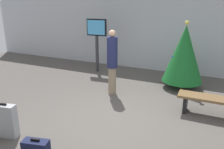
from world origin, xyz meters
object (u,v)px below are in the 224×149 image
object	(u,v)px
waiting_bench	(210,102)
suitcase_4	(5,121)
traveller_0	(112,61)
flight_info_kiosk	(97,36)
holiday_tree	(184,54)

from	to	relation	value
waiting_bench	suitcase_4	bearing A→B (deg)	-144.38
waiting_bench	traveller_0	distance (m)	2.78
traveller_0	suitcase_4	xyz separation A→B (m)	(-1.04, -2.96, -0.66)
flight_info_kiosk	traveller_0	world-z (taller)	flight_info_kiosk
holiday_tree	waiting_bench	bearing A→B (deg)	-60.82
holiday_tree	flight_info_kiosk	xyz separation A→B (m)	(-3.23, 0.45, 0.26)
waiting_bench	traveller_0	world-z (taller)	traveller_0
waiting_bench	suitcase_4	world-z (taller)	suitcase_4
holiday_tree	suitcase_4	xyz separation A→B (m)	(-2.82, -4.31, -0.74)
suitcase_4	waiting_bench	bearing A→B (deg)	35.62
traveller_0	flight_info_kiosk	bearing A→B (deg)	128.86
holiday_tree	flight_info_kiosk	size ratio (longest dim) A/B	1.05
holiday_tree	traveller_0	distance (m)	2.24
flight_info_kiosk	traveller_0	xyz separation A→B (m)	(1.45, -1.79, -0.35)
flight_info_kiosk	holiday_tree	bearing A→B (deg)	-7.87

